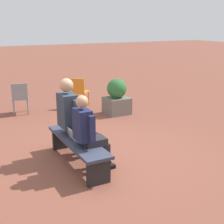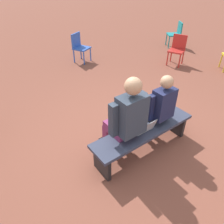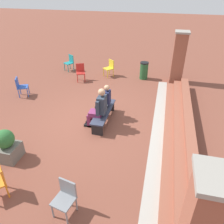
% 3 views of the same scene
% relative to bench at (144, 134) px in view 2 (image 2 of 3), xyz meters
% --- Properties ---
extents(ground_plane, '(60.00, 60.00, 0.00)m').
position_rel_bench_xyz_m(ground_plane, '(0.08, -0.38, -0.35)').
color(ground_plane, brown).
extents(bench, '(1.80, 0.44, 0.45)m').
position_rel_bench_xyz_m(bench, '(0.00, 0.00, 0.00)').
color(bench, '#33384C').
rests_on(bench, ground).
extents(person_student, '(0.50, 0.64, 1.28)m').
position_rel_bench_xyz_m(person_student, '(-0.33, -0.06, 0.34)').
color(person_student, '#232328').
rests_on(person_student, ground).
extents(person_adult, '(0.60, 0.76, 1.44)m').
position_rel_bench_xyz_m(person_adult, '(0.32, -0.07, 0.40)').
color(person_adult, '#7F2D5B').
rests_on(person_adult, ground).
extents(laptop, '(0.32, 0.29, 0.21)m').
position_rel_bench_xyz_m(laptop, '(0.04, 0.01, 0.15)').
color(laptop, '#9EA0A5').
rests_on(laptop, bench).
extents(plastic_chair_near_bench_right, '(0.56, 0.56, 0.84)m').
position_rel_bench_xyz_m(plastic_chair_near_bench_right, '(-1.11, -3.98, 0.13)').
color(plastic_chair_near_bench_right, '#2D56B7').
rests_on(plastic_chair_near_bench_right, ground).
extents(plastic_chair_far_left, '(0.58, 0.58, 0.84)m').
position_rel_bench_xyz_m(plastic_chair_far_left, '(-4.54, -3.19, 0.13)').
color(plastic_chair_far_left, teal).
rests_on(plastic_chair_far_left, ground).
extents(plastic_chair_by_pillar, '(0.55, 0.55, 0.84)m').
position_rel_bench_xyz_m(plastic_chair_by_pillar, '(-3.32, -2.10, 0.13)').
color(plastic_chair_by_pillar, red).
rests_on(plastic_chair_by_pillar, ground).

